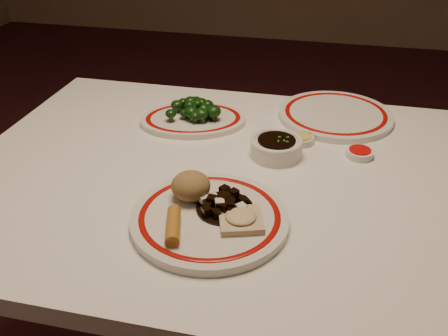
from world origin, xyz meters
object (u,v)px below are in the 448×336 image
Objects in this scene: soy_bowl at (276,148)px; main_plate at (210,218)px; rice_mound at (191,186)px; broccoli_pile at (196,109)px; broccoli_plate at (193,120)px; dining_table at (230,206)px; spring_roll at (173,226)px; fried_wonton at (241,219)px; stirfry_heap at (224,204)px.

main_plate is at bearing -107.02° from soy_bowl.
rice_mound reaches higher than broccoli_pile.
main_plate is at bearing -43.67° from rice_mound.
soy_bowl is (0.23, -0.12, 0.01)m from broccoli_plate.
broccoli_pile is (-0.14, 0.22, 0.13)m from dining_table.
dining_table is 10.08× the size of soy_bowl.
spring_roll is 0.48m from broccoli_plate.
fried_wonton reaches higher than dining_table.
spring_roll is 0.95× the size of fried_wonton.
main_plate is at bearing -129.62° from stirfry_heap.
broccoli_plate is 0.03m from broccoli_pile.
stirfry_heap reaches higher than main_plate.
rice_mound is 0.11m from spring_roll.
rice_mound is 0.82× the size of spring_roll.
broccoli_pile is at bearing 150.31° from soy_bowl.
rice_mound is 0.54× the size of broccoli_pile.
main_plate reaches higher than broccoli_plate.
main_plate is 1.20× the size of broccoli_plate.
broccoli_plate is at bearing 124.07° from dining_table.
rice_mound is 0.27m from soy_bowl.
main_plate is 3.90× the size of fried_wonton.
main_plate is at bearing 34.98° from spring_roll.
fried_wonton reaches higher than main_plate.
stirfry_heap is at bearing 50.38° from main_plate.
dining_table is 12.18× the size of fried_wonton.
dining_table is at bearing -132.97° from soy_bowl.
stirfry_heap is at bearing -82.11° from dining_table.
broccoli_plate is (-0.15, 0.22, 0.10)m from dining_table.
dining_table is 0.29m from broccoli_pile.
rice_mound is 0.24× the size of broccoli_plate.
dining_table is 0.21m from main_plate.
dining_table is 3.13× the size of main_plate.
stirfry_heap is 0.35× the size of broccoli_plate.
main_plate is 2.68× the size of broccoli_pile.
dining_table is 8.37× the size of broccoli_pile.
dining_table is 12.82× the size of spring_roll.
main_plate is (0.00, -0.19, 0.10)m from dining_table.
rice_mound reaches higher than soy_bowl.
stirfry_heap reaches higher than broccoli_plate.
broccoli_plate is at bearing -142.14° from broccoli_pile.
stirfry_heap is 0.77× the size of broccoli_pile.
main_plate is 3.47× the size of stirfry_heap.
broccoli_pile reaches higher than soy_bowl.
broccoli_pile is at bearing 85.27° from spring_roll.
spring_roll is 0.37m from soy_bowl.
stirfry_heap reaches higher than fried_wonton.
stirfry_heap reaches higher than soy_bowl.
fried_wonton is (0.06, -0.01, 0.02)m from main_plate.
stirfry_heap is at bearing -67.12° from broccoli_pile.
dining_table is at bearing -57.86° from broccoli_pile.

